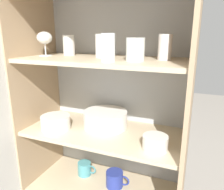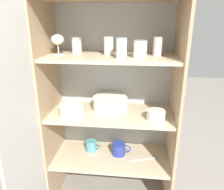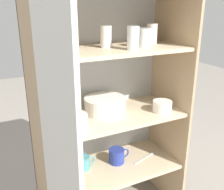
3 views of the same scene
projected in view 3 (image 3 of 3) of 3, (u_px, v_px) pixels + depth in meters
The scene contains 19 objects.
cupboard_back_panel at pixel (97, 103), 1.70m from camera, with size 0.86×0.02×1.41m, color #B2B7BC.
cupboard_side_left at pixel (37, 129), 1.35m from camera, with size 0.02×0.42×1.41m, color tan.
cupboard_side_right at pixel (169, 103), 1.70m from camera, with size 0.02×0.42×1.41m, color tan.
shelf_board_lower at pixel (111, 168), 1.65m from camera, with size 0.83×0.39×0.02m, color beige.
shelf_board_middle at pixel (111, 116), 1.53m from camera, with size 0.83×0.39×0.02m, color beige.
shelf_board_upper at pixel (111, 50), 1.40m from camera, with size 0.83×0.39×0.02m, color beige.
cupboard_door at pixel (61, 174), 0.99m from camera, with size 0.04×0.43×1.41m.
tumbler_glass_0 at pixel (152, 34), 1.54m from camera, with size 0.06×0.06×0.12m.
tumbler_glass_1 at pixel (63, 38), 1.34m from camera, with size 0.07×0.07×0.11m.
tumbler_glass_2 at pixel (144, 38), 1.42m from camera, with size 0.08×0.08×0.10m.
tumbler_glass_3 at pixel (106, 37), 1.39m from camera, with size 0.06×0.06×0.12m.
tumbler_glass_4 at pixel (133, 38), 1.32m from camera, with size 0.06×0.06×0.12m.
wine_glass_0 at pixel (47, 34), 1.22m from camera, with size 0.08×0.08×0.13m.
plate_stack_white at pixel (105, 105), 1.55m from camera, with size 0.24×0.24×0.09m.
mixing_bowl_large at pixel (73, 121), 1.34m from camera, with size 0.16×0.16×0.07m.
serving_bowl_small at pixel (162, 106), 1.56m from camera, with size 0.12×0.12×0.07m.
coffee_mug_primary at pixel (83, 162), 1.61m from camera, with size 0.12×0.08×0.08m.
coffee_mug_extra_1 at pixel (117, 156), 1.68m from camera, with size 0.14×0.10×0.09m.
serving_spoon at pixel (147, 157), 1.74m from camera, with size 0.20×0.08×0.01m.
Camera 3 is at (-0.62, -1.07, 1.31)m, focal length 42.00 mm.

